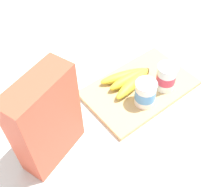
{
  "coord_description": "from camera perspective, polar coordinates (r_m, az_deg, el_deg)",
  "views": [
    {
      "loc": [
        0.45,
        0.42,
        0.69
      ],
      "look_at": [
        0.12,
        0.0,
        0.07
      ],
      "focal_mm": 44.74,
      "sensor_mm": 36.0,
      "label": 1
    }
  ],
  "objects": [
    {
      "name": "yogurt_cup_front",
      "position": [
        0.89,
        11.0,
        3.28
      ],
      "size": [
        0.07,
        0.07,
        0.09
      ],
      "color": "white",
      "rests_on": "cutting_board"
    },
    {
      "name": "cereal_box",
      "position": [
        0.69,
        -13.25,
        -5.55
      ],
      "size": [
        0.19,
        0.13,
        0.27
      ],
      "primitive_type": "cube",
      "rotation": [
        0.0,
        0.0,
        0.33
      ],
      "color": "#D85138",
      "rests_on": "ground_plane"
    },
    {
      "name": "yogurt_cup_back",
      "position": [
        0.84,
        6.81,
        0.07
      ],
      "size": [
        0.07,
        0.07,
        0.08
      ],
      "color": "white",
      "rests_on": "cutting_board"
    },
    {
      "name": "banana_bunch",
      "position": [
        0.91,
        3.49,
        2.88
      ],
      "size": [
        0.17,
        0.12,
        0.04
      ],
      "color": "yellow",
      "rests_on": "cutting_board"
    },
    {
      "name": "spoon",
      "position": [
        1.04,
        13.83,
        6.4
      ],
      "size": [
        0.12,
        0.09,
        0.01
      ],
      "color": "silver",
      "rests_on": "ground_plane"
    },
    {
      "name": "ground_plane",
      "position": [
        0.92,
        5.64,
        0.76
      ],
      "size": [
        2.4,
        2.4,
        0.0
      ],
      "primitive_type": "plane",
      "color": "silver"
    },
    {
      "name": "cutting_board",
      "position": [
        0.92,
        5.68,
        1.09
      ],
      "size": [
        0.35,
        0.22,
        0.02
      ],
      "primitive_type": "cube",
      "color": "tan",
      "rests_on": "ground_plane"
    }
  ]
}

